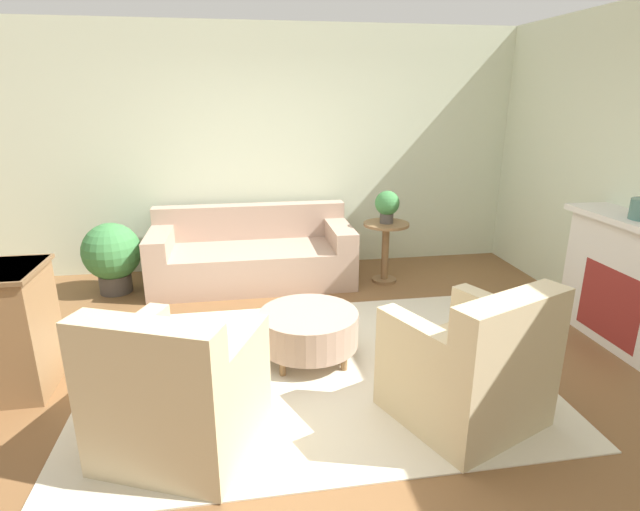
{
  "coord_description": "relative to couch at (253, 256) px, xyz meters",
  "views": [
    {
      "loc": [
        -0.5,
        -3.35,
        2.02
      ],
      "look_at": [
        0.15,
        0.55,
        0.75
      ],
      "focal_mm": 28.0,
      "sensor_mm": 36.0,
      "label": 1
    }
  ],
  "objects": [
    {
      "name": "fireplace",
      "position": [
        3.02,
        -2.05,
        0.28
      ],
      "size": [
        0.44,
        1.33,
        1.09
      ],
      "color": "silver",
      "rests_on": "ground_plane"
    },
    {
      "name": "wall_back",
      "position": [
        0.37,
        0.59,
        1.1
      ],
      "size": [
        9.17,
        0.12,
        2.8
      ],
      "color": "beige",
      "rests_on": "ground_plane"
    },
    {
      "name": "potted_plant_floor",
      "position": [
        -1.47,
        -0.1,
        0.13
      ],
      "size": [
        0.6,
        0.6,
        0.76
      ],
      "color": "#4C4742",
      "rests_on": "ground_plane"
    },
    {
      "name": "ground_plane",
      "position": [
        0.37,
        -2.05,
        -0.3
      ],
      "size": [
        16.0,
        16.0,
        0.0
      ],
      "primitive_type": "plane",
      "color": "brown"
    },
    {
      "name": "armchair_right",
      "position": [
        1.28,
        -2.81,
        0.07
      ],
      "size": [
        1.07,
        1.07,
        0.94
      ],
      "color": "#C6B289",
      "rests_on": "rug"
    },
    {
      "name": "potted_plant_on_side_table",
      "position": [
        1.47,
        -0.25,
        0.59
      ],
      "size": [
        0.27,
        0.27,
        0.36
      ],
      "color": "#4C4742",
      "rests_on": "side_table"
    },
    {
      "name": "couch",
      "position": [
        0.0,
        0.0,
        0.0
      ],
      "size": [
        2.2,
        0.97,
        0.82
      ],
      "color": "tan",
      "rests_on": "ground_plane"
    },
    {
      "name": "side_table",
      "position": [
        1.47,
        -0.25,
        0.16
      ],
      "size": [
        0.5,
        0.5,
        0.68
      ],
      "color": "olive",
      "rests_on": "ground_plane"
    },
    {
      "name": "ottoman_table",
      "position": [
        0.37,
        -1.85,
        -0.03
      ],
      "size": [
        0.79,
        0.79,
        0.39
      ],
      "color": "tan",
      "rests_on": "rug"
    },
    {
      "name": "armchair_left",
      "position": [
        -0.53,
        -2.81,
        0.07
      ],
      "size": [
        1.07,
        1.07,
        0.94
      ],
      "color": "#C6B289",
      "rests_on": "rug"
    },
    {
      "name": "rug",
      "position": [
        0.37,
        -2.05,
        -0.29
      ],
      "size": [
        3.33,
        2.45,
        0.01
      ],
      "color": "beige",
      "rests_on": "ground_plane"
    }
  ]
}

